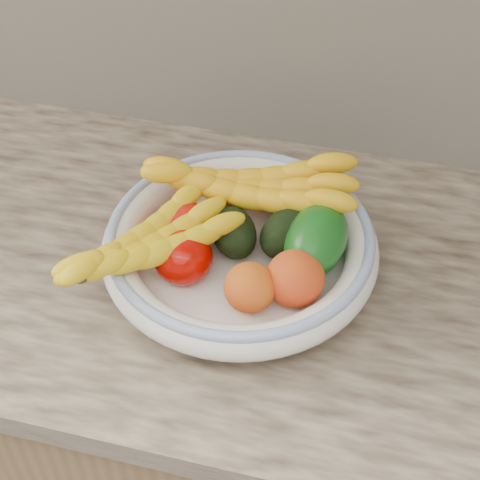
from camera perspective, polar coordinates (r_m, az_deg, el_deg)
name	(u,v)px	position (r m, az deg, el deg)	size (l,w,h in m)	color
kitchen_counter	(243,417)	(1.43, 0.26, -13.60)	(2.44, 0.66, 1.40)	brown
fruit_bowl	(240,246)	(1.03, 0.00, -0.45)	(0.39, 0.39, 0.08)	white
clementine_back_left	(231,195)	(1.10, -0.71, 3.54)	(0.05, 0.05, 0.05)	#FA4F05
clementine_back_right	(275,193)	(1.11, 2.72, 3.68)	(0.06, 0.06, 0.05)	#FF5C05
tomato_left	(182,226)	(1.05, -4.55, 1.13)	(0.08, 0.08, 0.07)	red
tomato_near_left	(183,258)	(1.00, -4.43, -1.36)	(0.08, 0.08, 0.07)	#AC0600
avocado_center	(234,232)	(1.03, -0.50, 0.60)	(0.06, 0.09, 0.06)	black
avocado_right	(292,232)	(1.03, 4.06, 0.66)	(0.07, 0.11, 0.07)	black
green_mango	(316,240)	(1.01, 5.92, 0.01)	(0.08, 0.13, 0.09)	#0E4B11
peach_front	(250,288)	(0.96, 0.76, -3.71)	(0.07, 0.07, 0.07)	orange
peach_right	(295,279)	(0.97, 4.31, -3.00)	(0.08, 0.08, 0.08)	orange
banana_bunch_back	(249,191)	(1.06, 0.68, 3.85)	(0.33, 0.12, 0.09)	yellow
banana_bunch_front	(147,248)	(0.99, -7.23, -0.66)	(0.28, 0.11, 0.08)	yellow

